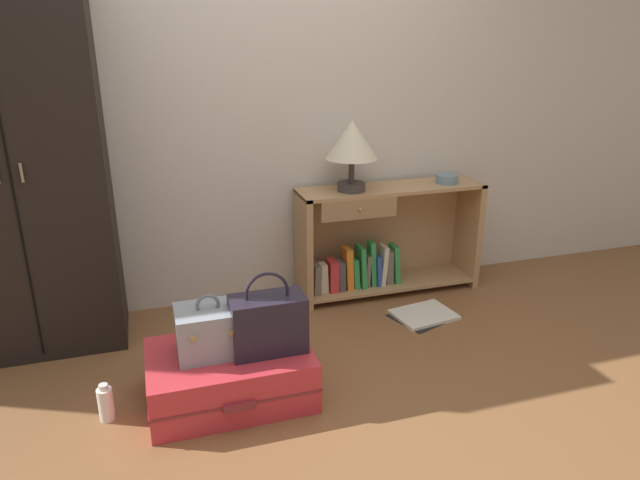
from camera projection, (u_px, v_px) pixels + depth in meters
ground_plane at (334, 433)px, 2.45m from camera, size 9.00×9.00×0.00m
back_wall at (254, 89)px, 3.35m from camera, size 6.40×0.10×2.60m
wardrobe at (18, 163)px, 2.84m from camera, size 0.82×0.47×2.00m
bookshelf at (380, 242)px, 3.69m from camera, size 1.19×0.32×0.71m
table_lamp at (352, 143)px, 3.38m from camera, size 0.31×0.31×0.42m
bowl at (447, 179)px, 3.65m from camera, size 0.14×0.14×0.05m
suitcase_large at (230, 375)px, 2.65m from camera, size 0.74×0.52×0.24m
train_case at (210, 330)px, 2.56m from camera, size 0.29×0.24×0.29m
handbag at (268, 323)px, 2.57m from camera, size 0.34×0.17×0.38m
bottle at (106, 403)px, 2.51m from camera, size 0.07×0.07×0.18m
open_book_on_floor at (424, 315)px, 3.45m from camera, size 0.44×0.39×0.02m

